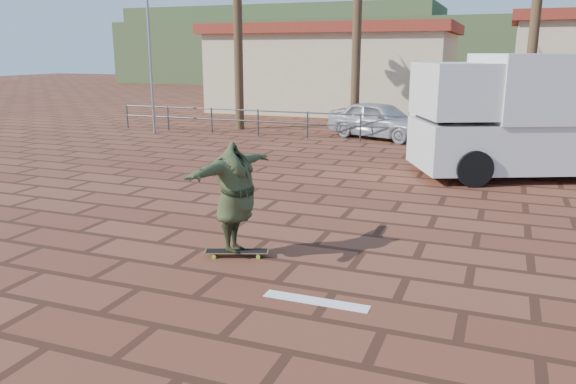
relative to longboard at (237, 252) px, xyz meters
The scene contains 12 objects.
ground 0.98m from the longboard, ahead, with size 120.00×120.00×0.00m, color brown.
paint_stripe 2.01m from the longboard, 33.24° to the right, with size 1.40×0.22×0.01m, color white.
guardrail 12.16m from the longboard, 85.39° to the left, with size 24.06×0.06×1.00m.
flagpole 14.94m from the longboard, 128.71° to the left, with size 1.30×0.10×8.00m.
building_west 22.77m from the longboard, 102.81° to the left, with size 12.60×7.60×4.50m.
hill_front 50.20m from the longboard, 88.88° to the left, with size 70.00×18.00×6.00m, color #384C28.
hill_back 60.04m from the longboard, 110.54° to the left, with size 35.00×14.00×8.00m, color #384C28.
longboard is the anchor object (origin of this frame).
skateboarder 0.88m from the longboard, behind, with size 2.12×0.58×1.73m, color #343D21.
campervan 9.48m from the longboard, 60.98° to the left, with size 6.44×4.71×3.08m.
car_silver 13.13m from the longboard, 92.40° to the left, with size 1.61×4.00×1.36m, color #A8AAAF.
car_white 16.78m from the longboard, 82.06° to the left, with size 1.57×4.50×1.48m, color silver.
Camera 1 is at (2.76, -7.56, 3.13)m, focal length 35.00 mm.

